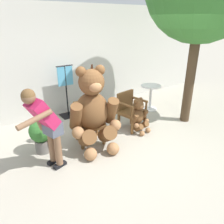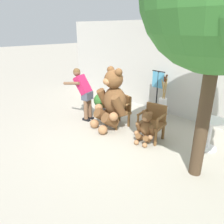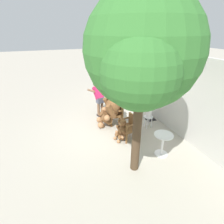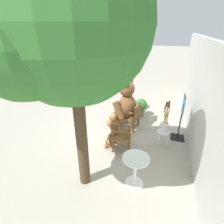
{
  "view_description": "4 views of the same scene",
  "coord_description": "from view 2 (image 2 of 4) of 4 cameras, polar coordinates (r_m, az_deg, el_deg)",
  "views": [
    {
      "loc": [
        -2.5,
        -3.11,
        2.42
      ],
      "look_at": [
        -0.07,
        0.41,
        0.59
      ],
      "focal_mm": 35.0,
      "sensor_mm": 36.0,
      "label": 1
    },
    {
      "loc": [
        3.4,
        -3.47,
        2.59
      ],
      "look_at": [
        -0.35,
        0.06,
        0.58
      ],
      "focal_mm": 35.0,
      "sensor_mm": 36.0,
      "label": 2
    },
    {
      "loc": [
        5.23,
        -1.86,
        3.51
      ],
      "look_at": [
        -0.29,
        0.23,
        0.68
      ],
      "focal_mm": 28.0,
      "sensor_mm": 36.0,
      "label": 3
    },
    {
      "loc": [
        4.46,
        1.44,
        3.06
      ],
      "look_at": [
        -0.21,
        -0.03,
        0.66
      ],
      "focal_mm": 28.0,
      "sensor_mm": 36.0,
      "label": 4
    }
  ],
  "objects": [
    {
      "name": "ground_plane",
      "position": [
        5.5,
        2.05,
        -6.73
      ],
      "size": [
        60.0,
        60.0,
        0.0
      ],
      "primitive_type": "plane",
      "color": "#A8A091"
    },
    {
      "name": "teddy_bear_small",
      "position": [
        5.17,
        8.79,
        -4.04
      ],
      "size": [
        0.5,
        0.49,
        0.8
      ],
      "color": "brown",
      "rests_on": "ground"
    },
    {
      "name": "person_visitor",
      "position": [
        6.36,
        -7.48,
        5.76
      ],
      "size": [
        0.77,
        0.62,
        1.5
      ],
      "color": "black",
      "rests_on": "ground"
    },
    {
      "name": "back_wall",
      "position": [
        6.88,
        16.69,
        10.52
      ],
      "size": [
        10.0,
        0.16,
        2.8
      ],
      "primitive_type": "cube",
      "color": "beige",
      "rests_on": "ground"
    },
    {
      "name": "white_stool",
      "position": [
        6.41,
        12.93,
        0.38
      ],
      "size": [
        0.34,
        0.34,
        0.46
      ],
      "color": "silver",
      "rests_on": "ground"
    },
    {
      "name": "wooden_chair_right",
      "position": [
        5.36,
        10.56,
        -2.41
      ],
      "size": [
        0.64,
        0.61,
        0.86
      ],
      "color": "brown",
      "rests_on": "ground"
    },
    {
      "name": "brush_bucket",
      "position": [
        6.3,
        13.19,
        3.1
      ],
      "size": [
        0.22,
        0.22,
        0.93
      ],
      "color": "white",
      "rests_on": "white_stool"
    },
    {
      "name": "round_side_table",
      "position": [
        5.3,
        24.31,
        -4.51
      ],
      "size": [
        0.56,
        0.56,
        0.72
      ],
      "color": "white",
      "rests_on": "ground"
    },
    {
      "name": "clothing_display_stand",
      "position": [
        6.92,
        11.7,
        5.23
      ],
      "size": [
        0.44,
        0.4,
        1.36
      ],
      "color": "black",
      "rests_on": "ground"
    },
    {
      "name": "wooden_chair_left",
      "position": [
        6.03,
        2.05,
        0.68
      ],
      "size": [
        0.65,
        0.62,
        0.86
      ],
      "color": "brown",
      "rests_on": "ground"
    },
    {
      "name": "teddy_bear_large",
      "position": [
        5.76,
        0.01,
        3.31
      ],
      "size": [
        1.02,
        1.01,
        1.65
      ],
      "color": "brown",
      "rests_on": "ground"
    },
    {
      "name": "potted_plant",
      "position": [
        6.81,
        -2.95,
        2.52
      ],
      "size": [
        0.44,
        0.44,
        0.68
      ],
      "color": "slate",
      "rests_on": "ground"
    }
  ]
}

